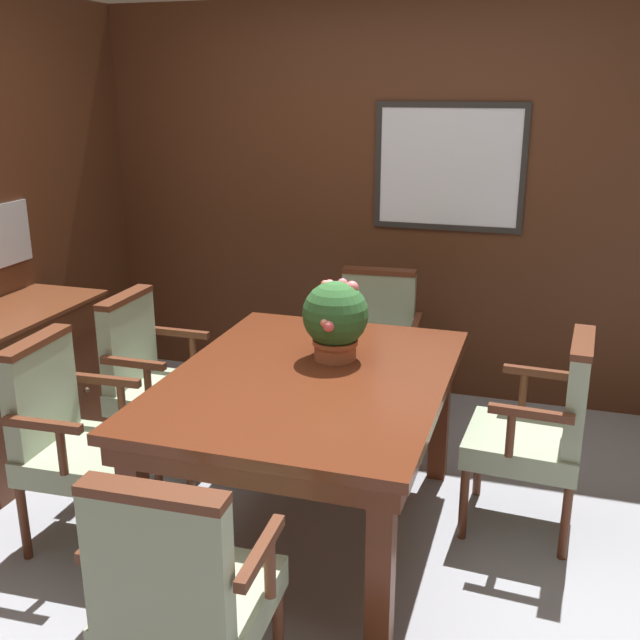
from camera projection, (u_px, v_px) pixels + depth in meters
ground_plane at (285, 541)px, 3.34m from camera, size 14.00×14.00×0.00m
wall_back at (386, 204)px, 4.73m from camera, size 7.20×0.08×2.45m
dining_table at (310, 396)px, 3.23m from camera, size 1.16×1.55×0.77m
chair_left_far at (153, 376)px, 3.88m from camera, size 0.50×0.52×0.93m
chair_head_near at (182, 593)px, 2.23m from camera, size 0.53×0.51×0.93m
chair_head_far at (374, 346)px, 4.32m from camera, size 0.54×0.53×0.93m
chair_right_far at (542, 427)px, 3.30m from camera, size 0.52×0.54×0.93m
chair_left_near at (72, 434)px, 3.23m from camera, size 0.52×0.53×0.93m
potted_plant at (335, 318)px, 3.33m from camera, size 0.30×0.31×0.36m
sideboard_cabinet at (20, 385)px, 4.01m from camera, size 0.51×1.05×0.82m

